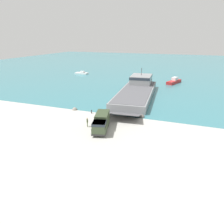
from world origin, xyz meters
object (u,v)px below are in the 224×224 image
(moored_boat_b, at_px, (82,73))
(mooring_bollard, at_px, (92,111))
(landing_craft, at_px, (137,90))
(moored_boat_a, at_px, (174,81))
(military_truck, at_px, (101,122))
(soldier_on_ramp, at_px, (87,122))

(moored_boat_b, height_order, mooring_bollard, moored_boat_b)
(landing_craft, height_order, moored_boat_a, landing_craft)
(landing_craft, relative_size, moored_boat_a, 4.25)
(moored_boat_a, bearing_deg, mooring_bollard, 90.56)
(military_truck, bearing_deg, mooring_bollard, -157.89)
(landing_craft, relative_size, military_truck, 4.59)
(moored_boat_a, bearing_deg, moored_boat_b, 10.76)
(military_truck, distance_m, moored_boat_b, 64.21)
(military_truck, xyz_separation_m, moored_boat_b, (-33.47, 54.78, -1.06))
(moored_boat_b, bearing_deg, soldier_on_ramp, -151.23)
(soldier_on_ramp, relative_size, moored_boat_b, 0.31)
(landing_craft, height_order, soldier_on_ramp, landing_craft)
(landing_craft, height_order, mooring_bollard, landing_craft)
(landing_craft, xyz_separation_m, moored_boat_b, (-33.38, 27.82, -1.17))
(military_truck, bearing_deg, moored_boat_a, 155.27)
(mooring_bollard, bearing_deg, moored_boat_a, 71.14)
(landing_craft, xyz_separation_m, military_truck, (0.09, -26.97, -0.11))
(moored_boat_a, distance_m, moored_boat_b, 42.31)
(landing_craft, bearing_deg, military_truck, -95.36)
(landing_craft, distance_m, mooring_bollard, 20.31)
(landing_craft, relative_size, soldier_on_ramp, 20.01)
(moored_boat_b, bearing_deg, landing_craft, -130.21)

